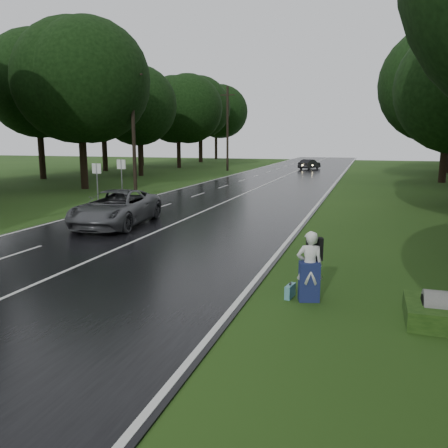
{
  "coord_description": "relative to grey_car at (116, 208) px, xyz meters",
  "views": [
    {
      "loc": [
        8.77,
        -10.74,
        4.07
      ],
      "look_at": [
        3.98,
        4.29,
        1.1
      ],
      "focal_mm": 36.64,
      "sensor_mm": 36.0,
      "label": 1
    }
  ],
  "objects": [
    {
      "name": "tree_left_d",
      "position": [
        -10.9,
        13.42,
        -0.85
      ],
      "size": [
        9.34,
        9.34,
        14.59
      ],
      "primitive_type": null,
      "color": "black",
      "rests_on": "ground"
    },
    {
      "name": "road_sign_a",
      "position": [
        -4.73,
        5.79,
        -0.85
      ],
      "size": [
        0.61,
        0.1,
        2.55
      ],
      "primitive_type": null,
      "color": "white",
      "rests_on": "ground"
    },
    {
      "name": "tree_right_e",
      "position": [
        17.68,
        28.16,
        -0.85
      ],
      "size": [
        9.49,
        9.49,
        14.82
      ],
      "primitive_type": null,
      "color": "black",
      "rests_on": "ground"
    },
    {
      "name": "tree_right_f",
      "position": [
        20.03,
        41.63,
        -0.85
      ],
      "size": [
        8.69,
        8.69,
        13.58
      ],
      "primitive_type": null,
      "color": "black",
      "rests_on": "ground"
    },
    {
      "name": "grey_car",
      "position": [
        0.0,
        0.0,
        0.0
      ],
      "size": [
        3.32,
        6.12,
        1.63
      ],
      "primitive_type": "imported",
      "rotation": [
        0.0,
        0.0,
        0.11
      ],
      "color": "#4C4D51",
      "rests_on": "road"
    },
    {
      "name": "utility_pole_far",
      "position": [
        -6.03,
        37.03,
        -0.85
      ],
      "size": [
        1.8,
        0.28,
        10.35
      ],
      "primitive_type": null,
      "color": "black",
      "rests_on": "ground"
    },
    {
      "name": "tree_left_f",
      "position": [
        -14.19,
        40.54,
        -0.85
      ],
      "size": [
        8.7,
        8.7,
        13.6
      ],
      "primitive_type": null,
      "color": "black",
      "rests_on": "ground"
    },
    {
      "name": "lane_center",
      "position": [
        2.47,
        12.13,
        -0.81
      ],
      "size": [
        0.12,
        140.0,
        0.01
      ],
      "primitive_type": "cube",
      "color": "silver",
      "rests_on": "road"
    },
    {
      "name": "far_car",
      "position": [
        3.55,
        42.86,
        -0.17
      ],
      "size": [
        2.66,
        4.13,
        1.28
      ],
      "primitive_type": "imported",
      "rotation": [
        0.0,
        0.0,
        2.78
      ],
      "color": "black",
      "rests_on": "road"
    },
    {
      "name": "ground",
      "position": [
        2.47,
        -7.87,
        -0.85
      ],
      "size": [
        160.0,
        160.0,
        0.0
      ],
      "primitive_type": "plane",
      "color": "#244414",
      "rests_on": "ground"
    },
    {
      "name": "tree_left_e",
      "position": [
        -12.85,
        26.79,
        -0.85
      ],
      "size": [
        8.32,
        8.32,
        13.0
      ],
      "primitive_type": null,
      "color": "black",
      "rests_on": "ground"
    },
    {
      "name": "road",
      "position": [
        2.47,
        12.13,
        -0.83
      ],
      "size": [
        12.0,
        140.0,
        0.04
      ],
      "primitive_type": "cube",
      "color": "black",
      "rests_on": "ground"
    },
    {
      "name": "hitchhiker",
      "position": [
        9.94,
        -7.4,
        -0.02
      ],
      "size": [
        0.76,
        0.72,
        1.81
      ],
      "color": "silver",
      "rests_on": "ground"
    },
    {
      "name": "suitcase",
      "position": [
        9.45,
        -7.33,
        -0.68
      ],
      "size": [
        0.22,
        0.51,
        0.35
      ],
      "primitive_type": "cube",
      "rotation": [
        0.0,
        0.0,
        6.11
      ],
      "color": "teal",
      "rests_on": "ground"
    },
    {
      "name": "road_sign_b",
      "position": [
        -4.73,
        8.73,
        -0.85
      ],
      "size": [
        0.64,
        0.1,
        2.66
      ],
      "primitive_type": null,
      "color": "white",
      "rests_on": "ground"
    },
    {
      "name": "utility_pole_mid",
      "position": [
        -6.03,
        12.96,
        -0.85
      ],
      "size": [
        1.8,
        0.28,
        9.66
      ],
      "primitive_type": null,
      "color": "black",
      "rests_on": "ground"
    }
  ]
}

